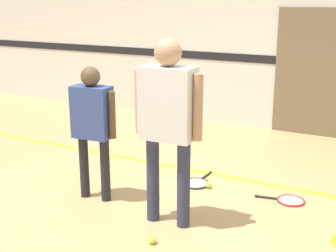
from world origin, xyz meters
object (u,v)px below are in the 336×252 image
racket_second_spare (289,200)px  tennis_ball_by_spare_racket (208,185)px  person_instructor (168,113)px  racket_spare_on_floor (196,183)px  person_student_left (92,119)px  tennis_ball_near_instructor (152,240)px

racket_second_spare → tennis_ball_by_spare_racket: (-0.81, -0.07, 0.02)m
person_instructor → racket_spare_on_floor: 1.34m
person_instructor → racket_second_spare: bearing=45.8°
person_instructor → tennis_ball_by_spare_racket: (0.01, 0.87, -0.95)m
racket_second_spare → person_student_left: bearing=15.4°
tennis_ball_by_spare_racket → person_instructor: bearing=-90.6°
racket_second_spare → tennis_ball_by_spare_racket: tennis_ball_by_spare_racket is taller
person_instructor → tennis_ball_by_spare_racket: bearing=86.6°
tennis_ball_by_spare_racket → racket_spare_on_floor: bearing=163.8°
racket_second_spare → tennis_ball_near_instructor: tennis_ball_near_instructor is taller
racket_spare_on_floor → racket_second_spare: 0.97m
racket_second_spare → racket_spare_on_floor: bearing=-9.2°
person_instructor → racket_spare_on_floor: (-0.15, 0.91, -0.97)m
person_student_left → tennis_ball_near_instructor: bearing=-33.5°
tennis_ball_near_instructor → tennis_ball_by_spare_racket: bearing=92.5°
racket_second_spare → tennis_ball_near_instructor: 1.52m
racket_second_spare → tennis_ball_near_instructor: size_ratio=7.56×
person_student_left → racket_spare_on_floor: size_ratio=2.39×
person_student_left → person_instructor: bearing=-12.8°
person_instructor → person_student_left: bearing=169.5°
person_student_left → tennis_ball_near_instructor: (0.93, -0.50, -0.77)m
tennis_ball_near_instructor → tennis_ball_by_spare_racket: (-0.06, 1.25, 0.00)m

